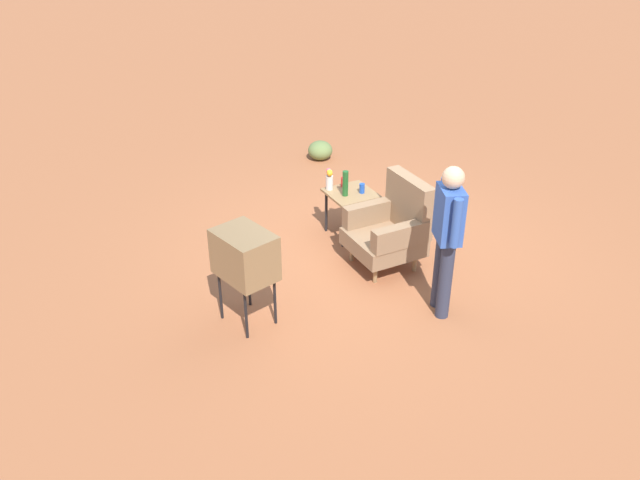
% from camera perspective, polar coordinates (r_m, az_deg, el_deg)
% --- Properties ---
extents(ground_plane, '(60.00, 60.00, 0.00)m').
position_cam_1_polar(ground_plane, '(7.97, 4.32, -1.28)').
color(ground_plane, '#A05B38').
extents(armchair, '(0.78, 0.78, 1.06)m').
position_cam_1_polar(armchair, '(7.57, 6.27, 1.19)').
color(armchair, '#937047').
rests_on(armchair, ground).
extents(side_table, '(0.56, 0.56, 0.59)m').
position_cam_1_polar(side_table, '(8.16, 2.68, 3.61)').
color(side_table, black).
rests_on(side_table, ground).
extents(tv_on_stand, '(0.69, 0.58, 1.03)m').
position_cam_1_polar(tv_on_stand, '(6.45, -6.54, -1.34)').
color(tv_on_stand, black).
rests_on(tv_on_stand, ground).
extents(person_standing, '(0.54, 0.34, 1.64)m').
position_cam_1_polar(person_standing, '(6.61, 11.00, 0.66)').
color(person_standing, '#2D3347').
rests_on(person_standing, ground).
extents(soda_can_blue, '(0.07, 0.07, 0.12)m').
position_cam_1_polar(soda_can_blue, '(8.10, 3.67, 4.50)').
color(soda_can_blue, blue).
rests_on(soda_can_blue, side_table).
extents(soda_can_red, '(0.07, 0.07, 0.12)m').
position_cam_1_polar(soda_can_red, '(8.26, 2.07, 5.07)').
color(soda_can_red, red).
rests_on(soda_can_red, side_table).
extents(bottle_wine_green, '(0.07, 0.07, 0.32)m').
position_cam_1_polar(bottle_wine_green, '(7.98, 2.22, 4.93)').
color(bottle_wine_green, '#1E5623').
rests_on(bottle_wine_green, side_table).
extents(flower_vase, '(0.15, 0.10, 0.27)m').
position_cam_1_polar(flower_vase, '(8.14, 0.82, 5.38)').
color(flower_vase, silver).
rests_on(flower_vase, side_table).
extents(shrub_mid, '(0.39, 0.39, 0.30)m').
position_cam_1_polar(shrub_mid, '(10.58, 0.02, 7.80)').
color(shrub_mid, olive).
rests_on(shrub_mid, ground).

